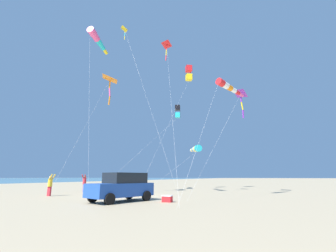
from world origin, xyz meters
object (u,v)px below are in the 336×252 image
kite_delta_red_high_left (110,79)px  kite_windsock_yellow_midlevel (228,87)px  kite_windsock_purple_drifting (196,149)px  kite_delta_white_trailing (167,45)px  parked_car (122,187)px  person_child_green_jacket (50,184)px  kite_box_long_streamer_right (178,112)px  person_adult_flyer (84,182)px  kite_delta_magenta_far_left (241,94)px  kite_box_green_low_center (189,73)px  person_child_grey_jacket (137,185)px  kite_windsock_teal_far_right (96,39)px  kite_delta_long_streamer_left (125,30)px  cooler_box (167,199)px

kite_delta_red_high_left → kite_windsock_yellow_midlevel: kite_delta_red_high_left is taller
kite_windsock_purple_drifting → kite_windsock_yellow_midlevel: size_ratio=1.14×
kite_delta_white_trailing → parked_car: bearing=-89.9°
person_child_green_jacket → kite_box_long_streamer_right: size_ratio=0.16×
parked_car → kite_windsock_yellow_midlevel: kite_windsock_yellow_midlevel is taller
kite_box_long_streamer_right → person_adult_flyer: bearing=-127.4°
kite_delta_magenta_far_left → kite_box_green_low_center: 10.16m
kite_box_long_streamer_right → kite_box_green_low_center: size_ratio=0.68×
person_child_grey_jacket → kite_delta_white_trailing: size_ratio=0.09×
parked_car → kite_delta_magenta_far_left: (7.02, 11.12, 9.29)m
kite_box_long_streamer_right → kite_windsock_teal_far_right: bearing=-118.2°
kite_windsock_yellow_midlevel → kite_delta_long_streamer_left: bearing=-177.0°
person_adult_flyer → kite_delta_white_trailing: kite_delta_white_trailing is taller
person_child_grey_jacket → kite_delta_white_trailing: bearing=33.6°
kite_delta_red_high_left → kite_windsock_teal_far_right: size_ratio=0.67×
kite_windsock_yellow_midlevel → kite_windsock_teal_far_right: (-14.30, -1.24, 7.84)m
cooler_box → person_adult_flyer: 13.59m
person_adult_flyer → kite_delta_magenta_far_left: (16.43, 4.55, 9.24)m
kite_delta_magenta_far_left → kite_box_long_streamer_right: bearing=151.8°
kite_delta_magenta_far_left → kite_delta_white_trailing: 9.63m
person_child_grey_jacket → kite_box_long_streamer_right: kite_box_long_streamer_right is taller
kite_delta_red_high_left → kite_box_long_streamer_right: bearing=73.4°
kite_windsock_teal_far_right → kite_delta_magenta_far_left: bearing=21.5°
person_child_grey_jacket → kite_windsock_purple_drifting: bearing=58.5°
person_child_green_jacket → kite_box_green_low_center: 22.12m
kite_delta_magenta_far_left → kite_delta_long_streamer_left: bearing=-155.6°
cooler_box → kite_delta_white_trailing: (-2.90, 6.46, 15.42)m
kite_windsock_yellow_midlevel → kite_windsock_teal_far_right: kite_windsock_teal_far_right is taller
person_child_green_jacket → kite_windsock_teal_far_right: bearing=87.9°
parked_car → person_child_grey_jacket: bearing=112.3°
kite_windsock_purple_drifting → kite_box_long_streamer_right: bearing=133.5°
kite_box_long_streamer_right → kite_windsock_yellow_midlevel: size_ratio=1.10×
person_child_green_jacket → kite_delta_white_trailing: kite_delta_white_trailing is taller
person_adult_flyer → cooler_box: bearing=-24.8°
person_child_grey_jacket → kite_delta_magenta_far_left: (9.38, 5.35, 9.44)m
cooler_box → kite_delta_red_high_left: size_ratio=0.05×
parked_car → kite_windsock_teal_far_right: bearing=146.9°
kite_windsock_yellow_midlevel → kite_delta_red_high_left: bearing=-172.9°
person_child_green_jacket → kite_delta_white_trailing: bearing=37.0°
person_adult_flyer → kite_windsock_teal_far_right: size_ratio=0.10×
person_child_grey_jacket → kite_windsock_teal_far_right: (-5.63, -0.55, 16.43)m
parked_car → kite_windsock_yellow_midlevel: size_ratio=0.44×
parked_car → person_child_grey_jacket: parked_car is taller
kite_box_long_streamer_right → kite_windsock_teal_far_right: (-5.81, -10.83, 6.59)m
kite_box_green_low_center → kite_delta_long_streamer_left: kite_delta_long_streamer_left is taller
person_adult_flyer → kite_delta_long_streamer_left: 17.53m
person_child_green_jacket → cooler_box: bearing=-1.7°
person_child_grey_jacket → kite_windsock_teal_far_right: 17.38m
person_child_green_jacket → kite_box_long_streamer_right: 18.67m
kite_windsock_purple_drifting → kite_delta_long_streamer_left: 15.77m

